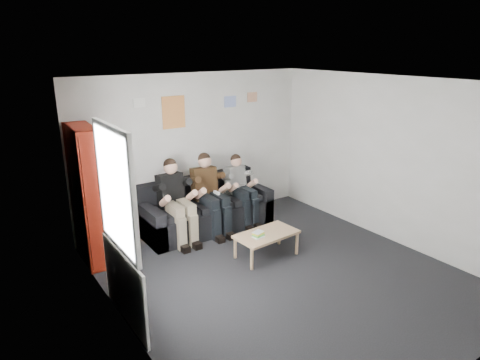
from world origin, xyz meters
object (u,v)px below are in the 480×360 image
object	(u,v)px
sofa	(205,211)
person_middle	(211,194)
bookshelf	(89,195)
coffee_table	(267,236)
person_left	(177,202)
person_right	(241,190)

from	to	relation	value
sofa	person_middle	bearing A→B (deg)	-90.00
sofa	bookshelf	distance (m)	2.12
sofa	person_middle	xyz separation A→B (m)	(-0.00, -0.21, 0.37)
person_middle	coffee_table	bearing A→B (deg)	-72.69
sofa	person_left	distance (m)	0.77
sofa	bookshelf	world-z (taller)	bookshelf
person_left	person_middle	world-z (taller)	person_middle
bookshelf	person_left	bearing A→B (deg)	-1.31
bookshelf	person_right	xyz separation A→B (m)	(2.64, -0.12, -0.38)
person_middle	bookshelf	bearing A→B (deg)	-176.61
bookshelf	coffee_table	bearing A→B (deg)	-28.26
person_left	person_right	world-z (taller)	person_left
coffee_table	person_left	distance (m)	1.59
person_middle	person_right	xyz separation A→B (m)	(0.64, 0.01, -0.04)
bookshelf	person_middle	bearing A→B (deg)	0.46
bookshelf	coffee_table	world-z (taller)	bookshelf
sofa	person_middle	world-z (taller)	person_middle
person_middle	person_left	bearing A→B (deg)	-172.89
coffee_table	person_middle	size ratio (longest dim) A/B	0.70
person_left	bookshelf	bearing A→B (deg)	171.95
bookshelf	coffee_table	xyz separation A→B (m)	(2.22, -1.42, -0.69)
person_middle	person_right	world-z (taller)	person_middle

